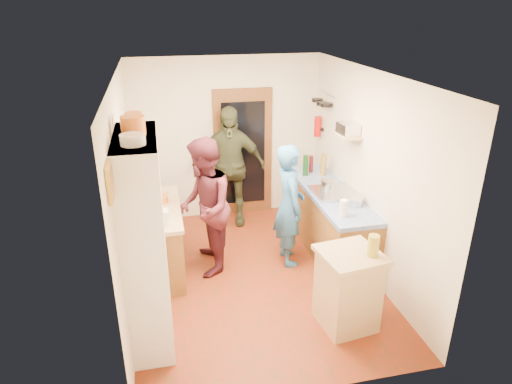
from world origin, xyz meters
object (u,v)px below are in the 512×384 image
object	(u,v)px
hutch_body	(145,241)
person_back	(230,167)
island_base	(347,291)
right_counter_base	(328,222)
person_hob	(292,206)
person_left	(207,206)

from	to	relation	value
hutch_body	person_back	world-z (taller)	hutch_body
island_base	right_counter_base	bearing A→B (deg)	76.09
hutch_body	person_back	distance (m)	2.76
person_hob	person_left	world-z (taller)	person_left
person_left	person_back	bearing A→B (deg)	163.00
hutch_body	island_base	world-z (taller)	hutch_body
island_base	person_hob	bearing A→B (deg)	98.48
right_counter_base	island_base	world-z (taller)	island_base
person_hob	person_back	xyz separation A→B (m)	(-0.60, 1.38, 0.12)
island_base	person_back	size ratio (longest dim) A/B	0.45
right_counter_base	person_hob	distance (m)	0.79
person_left	person_back	distance (m)	1.40
right_counter_base	person_left	distance (m)	1.82
hutch_body	right_counter_base	xyz separation A→B (m)	(2.50, 1.30, -0.68)
hutch_body	person_left	world-z (taller)	hutch_body
person_left	person_back	world-z (taller)	person_back
right_counter_base	person_back	size ratio (longest dim) A/B	1.15
person_hob	person_back	bearing A→B (deg)	23.87
island_base	person_left	xyz separation A→B (m)	(-1.33, 1.51, 0.48)
right_counter_base	island_base	distance (m)	1.72
hutch_body	person_hob	distance (m)	2.17
hutch_body	right_counter_base	distance (m)	2.90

